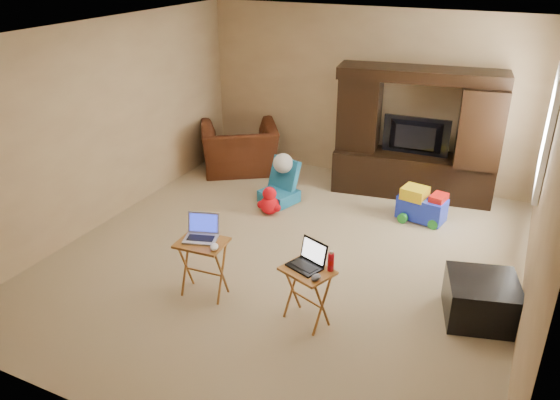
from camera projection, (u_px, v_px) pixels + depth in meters
The scene contains 22 objects.
floor at pixel (287, 256), 6.32m from camera, with size 5.50×5.50×0.00m, color tan.
ceiling at pixel (289, 33), 5.25m from camera, with size 5.50×5.50×0.00m, color silver.
wall_back at pixel (366, 96), 8.03m from camera, with size 5.00×5.00×0.00m, color tan.
wall_front at pixel (111, 288), 3.54m from camera, with size 5.00×5.00×0.00m, color tan.
wall_left at pixel (105, 124), 6.76m from camera, with size 5.50×5.50×0.00m, color tan.
wall_right at pixel (545, 197), 4.81m from camera, with size 5.50×5.50×0.00m, color tan.
window_pane at pixel (551, 131), 6.02m from camera, with size 1.20×1.20×0.00m, color white.
window_frame at pixel (549, 131), 6.03m from camera, with size 0.06×1.14×1.34m, color white.
entertainment_center at pixel (416, 134), 7.51m from camera, with size 2.20×0.55×1.80m, color black.
television at pixel (415, 138), 7.49m from camera, with size 0.91×0.12×0.53m, color black.
recliner at pixel (239, 148), 8.53m from camera, with size 1.15×1.00×0.75m, color #49210F.
child_rocker at pixel (279, 182), 7.52m from camera, with size 0.45×0.51×0.59m, color #1A6793, non-canonical shape.
plush_toy at pixel (270, 200), 7.22m from camera, with size 0.35×0.29×0.39m, color red, non-canonical shape.
push_toy at pixel (422, 204), 7.03m from camera, with size 0.61×0.43×0.46m, color #1B32DB, non-canonical shape.
ottoman at pixel (481, 300), 5.19m from camera, with size 0.64×0.64×0.41m, color black.
tray_table_left at pixel (204, 268), 5.50m from camera, with size 0.47×0.38×0.61m, color #A66928.
tray_table_right at pixel (307, 296), 5.11m from camera, with size 0.44×0.36×0.58m, color #A86828.
laptop_left at pixel (200, 229), 5.36m from camera, with size 0.32×0.27×0.24m, color #A6A6AA.
laptop_right at pixel (305, 256), 4.96m from camera, with size 0.30×0.25×0.24m, color black.
mouse_left at pixel (214, 247), 5.23m from camera, with size 0.08×0.12×0.05m, color white.
mouse_right at pixel (316, 277), 4.82m from camera, with size 0.07×0.12×0.05m, color #404045.
water_bottle at pixel (331, 262), 4.93m from camera, with size 0.06×0.06×0.18m, color red.
Camera 1 is at (2.27, -4.95, 3.28)m, focal length 35.00 mm.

